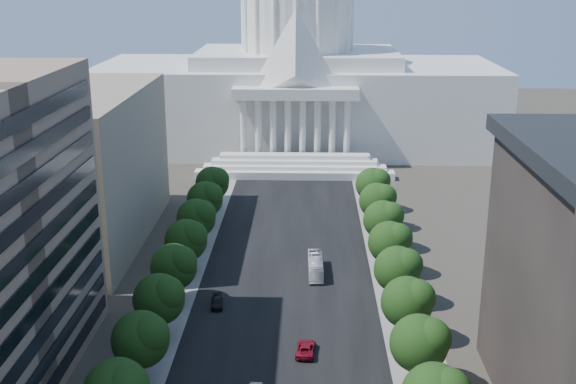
{
  "coord_description": "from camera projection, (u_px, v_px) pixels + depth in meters",
  "views": [
    {
      "loc": [
        3.57,
        -35.17,
        51.9
      ],
      "look_at": [
        0.23,
        80.69,
        16.31
      ],
      "focal_mm": 45.0,
      "sensor_mm": 36.0,
      "label": 1
    }
  ],
  "objects": [
    {
      "name": "tree_l_d",
      "position": [
        143.0,
        338.0,
        93.22
      ],
      "size": [
        7.79,
        7.6,
        9.97
      ],
      "color": "#33261C",
      "rests_on": "ground"
    },
    {
      "name": "streetlight_c",
      "position": [
        420.0,
        305.0,
        104.02
      ],
      "size": [
        2.61,
        0.44,
        9.0
      ],
      "color": "gray",
      "rests_on": "ground"
    },
    {
      "name": "tree_r_h",
      "position": [
        385.0,
        219.0,
        138.09
      ],
      "size": [
        7.79,
        7.6,
        9.97
      ],
      "color": "#33261C",
      "rests_on": "ground"
    },
    {
      "name": "tree_r_f",
      "position": [
        400.0,
        268.0,
        115.16
      ],
      "size": [
        7.79,
        7.6,
        9.97
      ],
      "color": "#33261C",
      "rests_on": "ground"
    },
    {
      "name": "streetlight_d",
      "position": [
        399.0,
        242.0,
        127.91
      ],
      "size": [
        2.61,
        0.44,
        9.0
      ],
      "color": "gray",
      "rests_on": "ground"
    },
    {
      "name": "tree_r_i",
      "position": [
        379.0,
        200.0,
        149.56
      ],
      "size": [
        7.79,
        7.6,
        9.97
      ],
      "color": "#33261C",
      "rests_on": "ground"
    },
    {
      "name": "tree_l_e",
      "position": [
        161.0,
        298.0,
        104.68
      ],
      "size": [
        7.79,
        7.6,
        9.97
      ],
      "color": "#33261C",
      "rests_on": "ground"
    },
    {
      "name": "tree_r_e",
      "position": [
        410.0,
        301.0,
        103.69
      ],
      "size": [
        7.79,
        7.6,
        9.97
      ],
      "color": "#33261C",
      "rests_on": "ground"
    },
    {
      "name": "tree_l_j",
      "position": [
        214.0,
        182.0,
        162.02
      ],
      "size": [
        7.79,
        7.6,
        9.97
      ],
      "color": "#33261C",
      "rests_on": "ground"
    },
    {
      "name": "tree_l_f",
      "position": [
        176.0,
        266.0,
        116.15
      ],
      "size": [
        7.79,
        7.6,
        9.97
      ],
      "color": "#33261C",
      "rests_on": "ground"
    },
    {
      "name": "tree_l_i",
      "position": [
        206.0,
        198.0,
        150.55
      ],
      "size": [
        7.79,
        7.6,
        9.97
      ],
      "color": "#33261C",
      "rests_on": "ground"
    },
    {
      "name": "tree_r_j",
      "position": [
        374.0,
        184.0,
        161.02
      ],
      "size": [
        7.79,
        7.6,
        9.97
      ],
      "color": "#33261C",
      "rests_on": "ground"
    },
    {
      "name": "road_asphalt",
      "position": [
        288.0,
        261.0,
        134.94
      ],
      "size": [
        30.0,
        260.0,
        0.01
      ],
      "primitive_type": "cube",
      "color": "black",
      "rests_on": "ground"
    },
    {
      "name": "streetlight_e",
      "position": [
        385.0,
        200.0,
        151.8
      ],
      "size": [
        2.61,
        0.44,
        9.0
      ],
      "color": "gray",
      "rests_on": "ground"
    },
    {
      "name": "streetlight_f",
      "position": [
        375.0,
        168.0,
        175.68
      ],
      "size": [
        2.61,
        0.44,
        9.0
      ],
      "color": "gray",
      "rests_on": "ground"
    },
    {
      "name": "car_dark_b",
      "position": [
        217.0,
        302.0,
        116.36
      ],
      "size": [
        2.4,
        4.87,
        1.36
      ],
      "primitive_type": "imported",
      "rotation": [
        0.0,
        0.0,
        0.11
      ],
      "color": "black",
      "rests_on": "ground"
    },
    {
      "name": "sidewalk_right",
      "position": [
        390.0,
        262.0,
        134.42
      ],
      "size": [
        8.0,
        260.0,
        0.02
      ],
      "primitive_type": "cube",
      "color": "gray",
      "rests_on": "ground"
    },
    {
      "name": "office_block_left_far",
      "position": [
        45.0,
        167.0,
        141.42
      ],
      "size": [
        38.0,
        52.0,
        30.0
      ],
      "primitive_type": "cube",
      "color": "gray",
      "rests_on": "ground"
    },
    {
      "name": "tree_l_h",
      "position": [
        198.0,
        217.0,
        139.08
      ],
      "size": [
        7.79,
        7.6,
        9.97
      ],
      "color": "#33261C",
      "rests_on": "ground"
    },
    {
      "name": "city_bus",
      "position": [
        316.0,
        266.0,
        128.71
      ],
      "size": [
        2.76,
        10.88,
        3.02
      ],
      "primitive_type": "imported",
      "rotation": [
        0.0,
        0.0,
        0.02
      ],
      "color": "silver",
      "rests_on": "ground"
    },
    {
      "name": "capitol",
      "position": [
        297.0,
        80.0,
        219.74
      ],
      "size": [
        120.0,
        56.0,
        73.0
      ],
      "color": "white",
      "rests_on": "ground"
    },
    {
      "name": "car_red",
      "position": [
        306.0,
        349.0,
        101.97
      ],
      "size": [
        3.06,
        5.82,
        1.56
      ],
      "primitive_type": "imported",
      "rotation": [
        0.0,
        0.0,
        3.06
      ],
      "color": "maroon",
      "rests_on": "ground"
    },
    {
      "name": "sidewalk_left",
      "position": [
        187.0,
        259.0,
        135.47
      ],
      "size": [
        8.0,
        260.0,
        0.02
      ],
      "primitive_type": "cube",
      "color": "gray",
      "rests_on": "ground"
    },
    {
      "name": "tree_l_g",
      "position": [
        188.0,
        239.0,
        127.62
      ],
      "size": [
        7.79,
        7.6,
        9.97
      ],
      "color": "#33261C",
      "rests_on": "ground"
    },
    {
      "name": "tree_r_d",
      "position": [
        422.0,
        342.0,
        92.22
      ],
      "size": [
        7.79,
        7.6,
        9.97
      ],
      "color": "#33261C",
      "rests_on": "ground"
    },
    {
      "name": "tree_r_g",
      "position": [
        391.0,
        241.0,
        126.62
      ],
      "size": [
        7.79,
        7.6,
        9.97
      ],
      "color": "#33261C",
      "rests_on": "ground"
    }
  ]
}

